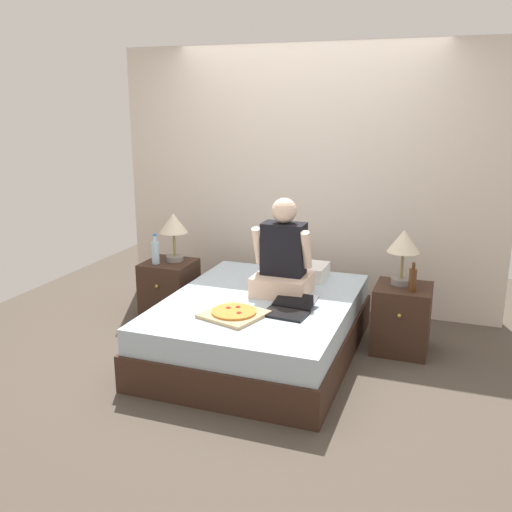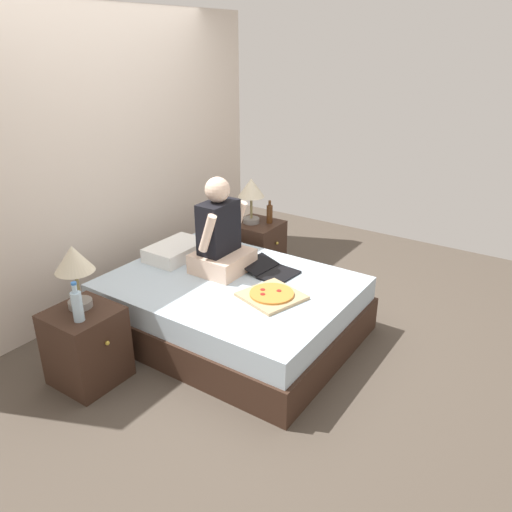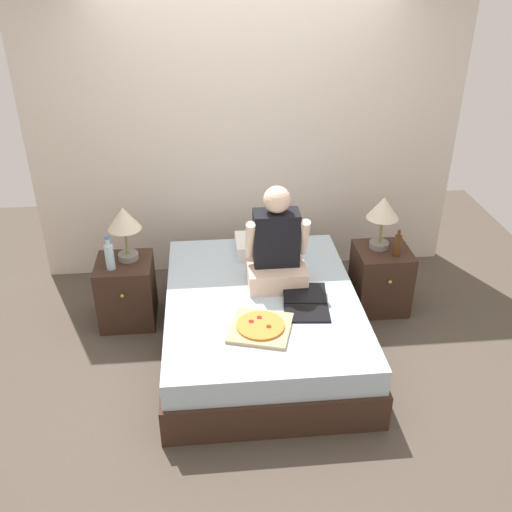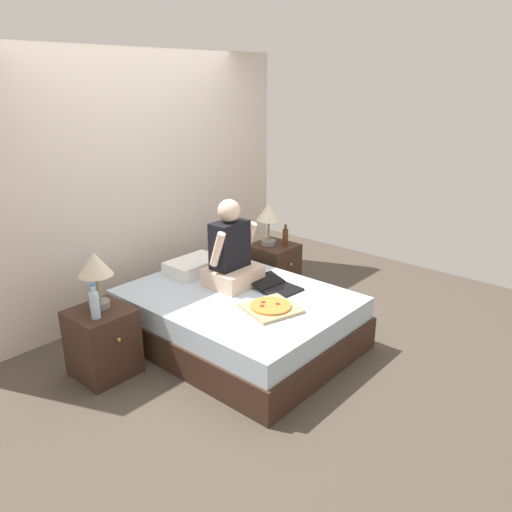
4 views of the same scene
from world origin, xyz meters
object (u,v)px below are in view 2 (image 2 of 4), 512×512
laptop (272,271)px  pizza_box (272,295)px  water_bottle (77,305)px  lamp_on_right_nightstand (251,191)px  nightstand_right (257,248)px  beer_bottle (270,214)px  nightstand_left (86,346)px  lamp_on_left_nightstand (74,263)px  bed (232,307)px  person_seated (220,237)px

laptop → pizza_box: size_ratio=0.89×
water_bottle → lamp_on_right_nightstand: bearing=3.7°
water_bottle → pizza_box: (1.09, -0.79, -0.17)m
nightstand_right → laptop: (-0.76, -0.66, 0.22)m
beer_bottle → pizza_box: size_ratio=0.46×
nightstand_left → beer_bottle: size_ratio=2.38×
lamp_on_left_nightstand → pizza_box: 1.39m
lamp_on_left_nightstand → pizza_box: (0.97, -0.93, -0.39)m
nightstand_left → water_bottle: water_bottle is taller
bed → laptop: size_ratio=4.34×
bed → water_bottle: (-1.14, 0.37, 0.43)m
nightstand_right → person_seated: size_ratio=0.70×
lamp_on_left_nightstand → laptop: (1.32, -0.71, -0.39)m
laptop → water_bottle: bearing=158.3°
nightstand_right → beer_bottle: (0.07, -0.10, 0.37)m
bed → person_seated: 0.57m
nightstand_left → person_seated: bearing=-12.7°
lamp_on_right_nightstand → person_seated: person_seated is taller
bed → lamp_on_right_nightstand: (1.03, 0.51, 0.64)m
bed → nightstand_left: (-1.06, 0.46, 0.04)m
nightstand_left → person_seated: 1.31m
lamp_on_right_nightstand → person_seated: size_ratio=0.58×
laptop → pizza_box: bearing=-148.5°
water_bottle → person_seated: bearing=-8.0°
pizza_box → bed: bearing=82.8°
bed → laptop: (0.30, -0.20, 0.26)m
pizza_box → lamp_on_left_nightstand: bearing=136.2°
beer_bottle → water_bottle: bearing=179.7°
water_bottle → lamp_on_right_nightstand: 2.18m
bed → lamp_on_right_nightstand: 1.32m
lamp_on_left_nightstand → beer_bottle: size_ratio=1.96×
lamp_on_right_nightstand → person_seated: bearing=-160.6°
beer_bottle → pizza_box: beer_bottle is taller
lamp_on_right_nightstand → beer_bottle: lamp_on_right_nightstand is taller
bed → nightstand_left: nightstand_left is taller
lamp_on_left_nightstand → water_bottle: bearing=-130.6°
nightstand_right → laptop: nightstand_right is taller
lamp_on_left_nightstand → beer_bottle: bearing=-4.0°
nightstand_right → laptop: size_ratio=1.24×
bed → water_bottle: water_bottle is taller
lamp_on_left_nightstand → nightstand_right: (2.08, -0.05, -0.60)m
nightstand_left → pizza_box: size_ratio=1.10×
nightstand_left → water_bottle: 0.40m
bed → pizza_box: pizza_box is taller
water_bottle → person_seated: 1.28m
lamp_on_right_nightstand → person_seated: (-0.90, -0.32, -0.12)m
nightstand_left → lamp_on_right_nightstand: bearing=1.4°
nightstand_left → lamp_on_right_nightstand: lamp_on_right_nightstand is taller
nightstand_left → nightstand_right: same height
nightstand_left → person_seated: (1.19, -0.27, 0.48)m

